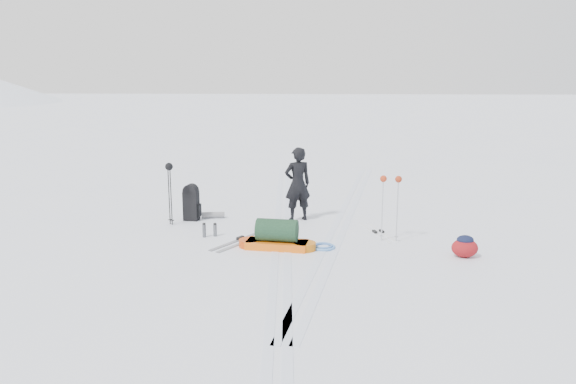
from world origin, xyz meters
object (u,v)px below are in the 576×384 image
expedition_rucksack (194,203)px  ski_poles_black (169,174)px  skier (298,184)px  pulk_sled (277,237)px

expedition_rucksack → ski_poles_black: bearing=-127.0°
skier → ski_poles_black: size_ratio=1.21×
ski_poles_black → skier: bearing=1.4°
expedition_rucksack → ski_poles_black: ski_poles_black is taller
skier → ski_poles_black: bearing=-9.9°
skier → expedition_rucksack: 2.49m
expedition_rucksack → ski_poles_black: (-0.43, -0.45, 0.77)m
skier → pulk_sled: 2.37m
skier → expedition_rucksack: bearing=-18.2°
expedition_rucksack → ski_poles_black: size_ratio=0.65×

